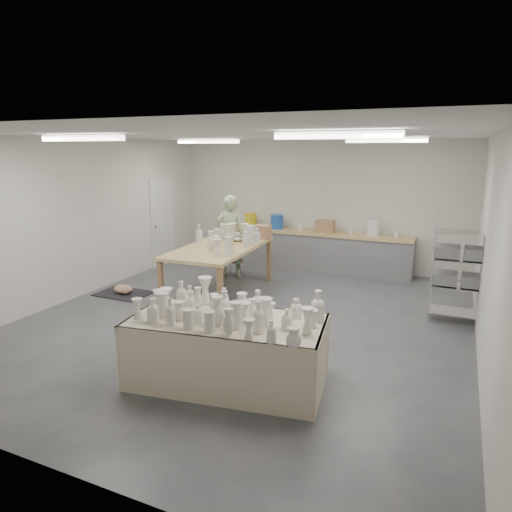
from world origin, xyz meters
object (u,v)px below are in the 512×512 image
at_px(drying_table, 227,348).
at_px(potter, 231,236).
at_px(red_stool, 237,262).
at_px(work_table, 226,245).

xyz_separation_m(drying_table, potter, (-2.13, 4.29, 0.46)).
relative_size(drying_table, potter, 1.35).
distance_m(drying_table, red_stool, 5.04).
bearing_deg(work_table, drying_table, -65.35).
bearing_deg(work_table, red_stool, 105.71).
relative_size(work_table, red_stool, 6.12).
bearing_deg(drying_table, potter, 107.93).
height_order(potter, red_stool, potter).
xyz_separation_m(work_table, red_stool, (-0.46, 1.37, -0.70)).
distance_m(drying_table, work_table, 3.63).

